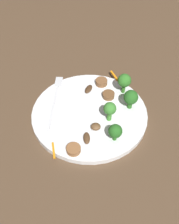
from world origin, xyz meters
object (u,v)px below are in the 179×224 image
mushroom_2 (89,89)px  pepper_strip_0 (54,150)px  broccoli_floret_0 (131,98)px  fork (55,97)px  mushroom_1 (87,138)px  broccoli_floret_1 (115,131)px  sausage_slice_0 (108,95)px  pepper_strip_1 (114,76)px  broccoli_floret_3 (110,109)px  broccoli_floret_2 (124,81)px  mushroom_0 (95,127)px  sausage_slice_1 (74,149)px  plate (90,114)px  sausage_slice_2 (101,82)px

mushroom_2 → pepper_strip_0: mushroom_2 is taller
broccoli_floret_0 → pepper_strip_0: size_ratio=1.27×
fork → mushroom_1: size_ratio=5.53×
pepper_strip_0 → fork: bearing=-12.0°
broccoli_floret_1 → sausage_slice_0: bearing=-12.5°
pepper_strip_0 → pepper_strip_1: bearing=-46.2°
broccoli_floret_3 → broccoli_floret_2: bearing=-39.2°
mushroom_2 → pepper_strip_0: 0.20m
fork → pepper_strip_0: 0.16m
broccoli_floret_1 → sausage_slice_0: 0.13m
broccoli_floret_2 → pepper_strip_0: 0.24m
broccoli_floret_0 → broccoli_floret_2: (0.05, -0.00, 0.00)m
broccoli_floret_3 → pepper_strip_1: broccoli_floret_3 is taller
fork → broccoli_floret_2: broccoli_floret_2 is taller
pepper_strip_1 → broccoli_floret_2: bearing=-178.4°
mushroom_0 → pepper_strip_1: mushroom_0 is taller
sausage_slice_1 → pepper_strip_0: bearing=74.0°
fork → broccoli_floret_2: bearing=-78.8°
mushroom_0 → pepper_strip_0: bearing=108.7°
sausage_slice_0 → pepper_strip_1: size_ratio=0.72×
plate → mushroom_0: 0.05m
plate → broccoli_floret_0: (-0.01, -0.10, 0.04)m
pepper_strip_1 → plate: bearing=137.2°
broccoli_floret_0 → broccoli_floret_3: bearing=111.3°
broccoli_floret_0 → mushroom_2: size_ratio=1.60×
fork → pepper_strip_1: bearing=-57.7°
broccoli_floret_0 → mushroom_1: (-0.06, 0.12, -0.03)m
broccoli_floret_3 → sausage_slice_1: bearing=122.6°
fork → sausage_slice_0: (-0.03, -0.13, 0.00)m
fork → broccoli_floret_3: broccoli_floret_3 is taller
broccoli_floret_1 → mushroom_0: broccoli_floret_1 is taller
broccoli_floret_0 → broccoli_floret_2: bearing=-4.3°
broccoli_floret_3 → mushroom_0: (-0.02, 0.04, -0.03)m
broccoli_floret_3 → pepper_strip_1: size_ratio=1.23×
sausage_slice_0 → mushroom_2: 0.05m
fork → broccoli_floret_1: bearing=-128.4°
pepper_strip_0 → broccoli_floret_1: bearing=-92.2°
mushroom_1 → pepper_strip_1: bearing=-34.7°
broccoli_floret_1 → pepper_strip_0: size_ratio=1.06×
broccoli_floret_2 → mushroom_0: broccoli_floret_2 is taller
sausage_slice_2 → pepper_strip_0: bearing=137.5°
plate → broccoli_floret_1: broccoli_floret_1 is taller
mushroom_0 → plate: bearing=-1.0°
broccoli_floret_1 → mushroom_2: (0.16, 0.01, -0.02)m
sausage_slice_2 → broccoli_floret_3: bearing=171.0°
pepper_strip_1 → mushroom_2: bearing=112.6°
sausage_slice_0 → plate: bearing=121.8°
plate → fork: bearing=45.3°
broccoli_floret_2 → pepper_strip_0: broccoli_floret_2 is taller
mushroom_0 → pepper_strip_0: 0.11m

